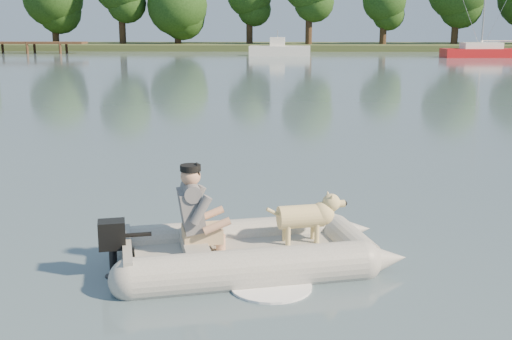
{
  "coord_description": "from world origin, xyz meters",
  "views": [
    {
      "loc": [
        0.54,
        -6.8,
        2.7
      ],
      "look_at": [
        0.26,
        1.69,
        0.75
      ],
      "focal_mm": 45.0,
      "sensor_mm": 36.0,
      "label": 1
    }
  ],
  "objects_px": {
    "man": "(193,207)",
    "dog": "(301,220)",
    "motorboat": "(280,43)",
    "sailboat": "(485,52)",
    "dinghy": "(251,220)"
  },
  "relations": [
    {
      "from": "motorboat",
      "to": "sailboat",
      "type": "relative_size",
      "value": 0.55
    },
    {
      "from": "dog",
      "to": "man",
      "type": "bearing_deg",
      "value": 180.0
    },
    {
      "from": "man",
      "to": "motorboat",
      "type": "height_order",
      "value": "motorboat"
    },
    {
      "from": "dinghy",
      "to": "dog",
      "type": "relative_size",
      "value": 5.17
    },
    {
      "from": "man",
      "to": "sailboat",
      "type": "height_order",
      "value": "sailboat"
    },
    {
      "from": "man",
      "to": "motorboat",
      "type": "relative_size",
      "value": 0.19
    },
    {
      "from": "man",
      "to": "dog",
      "type": "height_order",
      "value": "man"
    },
    {
      "from": "dinghy",
      "to": "dog",
      "type": "distance_m",
      "value": 0.6
    },
    {
      "from": "dog",
      "to": "motorboat",
      "type": "xyz_separation_m",
      "value": [
        -0.09,
        47.97,
        0.54
      ]
    },
    {
      "from": "motorboat",
      "to": "sailboat",
      "type": "height_order",
      "value": "sailboat"
    },
    {
      "from": "dinghy",
      "to": "sailboat",
      "type": "relative_size",
      "value": 0.46
    },
    {
      "from": "dog",
      "to": "sailboat",
      "type": "xyz_separation_m",
      "value": [
        16.46,
        45.9,
        -0.06
      ]
    },
    {
      "from": "man",
      "to": "sailboat",
      "type": "bearing_deg",
      "value": 54.82
    },
    {
      "from": "man",
      "to": "motorboat",
      "type": "distance_m",
      "value": 48.29
    },
    {
      "from": "dinghy",
      "to": "dog",
      "type": "xyz_separation_m",
      "value": [
        0.57,
        0.19,
        -0.06
      ]
    }
  ]
}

